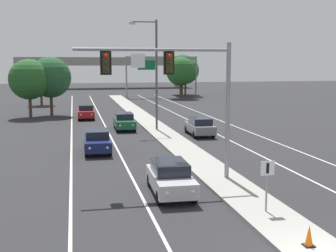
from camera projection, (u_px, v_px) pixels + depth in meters
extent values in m
cube|color=#9E9B93|center=(186.00, 151.00, 31.66)|extent=(2.40, 110.00, 0.15)
cube|color=silver|center=(111.00, 138.00, 37.48)|extent=(0.14, 100.00, 0.01)
cube|color=silver|center=(218.00, 134.00, 39.42)|extent=(0.14, 100.00, 0.01)
cube|color=silver|center=(72.00, 139.00, 36.80)|extent=(0.14, 100.00, 0.01)
cube|color=silver|center=(252.00, 133.00, 40.10)|extent=(0.14, 100.00, 0.01)
cylinder|color=gray|center=(228.00, 111.00, 23.57)|extent=(0.24, 0.24, 7.20)
cylinder|color=gray|center=(154.00, 50.00, 22.29)|extent=(7.99, 0.16, 0.16)
cube|color=black|center=(169.00, 63.00, 22.59)|extent=(0.56, 0.06, 1.20)
cube|color=#38330F|center=(169.00, 63.00, 22.55)|extent=(0.32, 0.32, 1.00)
sphere|color=red|center=(170.00, 56.00, 22.34)|extent=(0.22, 0.22, 0.22)
sphere|color=#282828|center=(170.00, 63.00, 22.38)|extent=(0.22, 0.22, 0.22)
sphere|color=#282828|center=(170.00, 69.00, 22.43)|extent=(0.22, 0.22, 0.22)
cube|color=black|center=(106.00, 63.00, 21.93)|extent=(0.56, 0.06, 1.20)
cube|color=#38330F|center=(106.00, 63.00, 21.89)|extent=(0.32, 0.32, 1.00)
sphere|color=red|center=(106.00, 56.00, 21.68)|extent=(0.22, 0.22, 0.22)
sphere|color=#282828|center=(106.00, 63.00, 21.72)|extent=(0.22, 0.22, 0.22)
sphere|color=#282828|center=(106.00, 69.00, 21.77)|extent=(0.22, 0.22, 0.22)
cube|color=white|center=(138.00, 61.00, 22.18)|extent=(0.70, 0.04, 0.70)
cylinder|color=gray|center=(267.00, 186.00, 18.40)|extent=(0.08, 0.08, 2.20)
cube|color=white|center=(267.00, 168.00, 18.26)|extent=(0.60, 0.03, 0.60)
cube|color=black|center=(268.00, 168.00, 18.25)|extent=(0.12, 0.01, 0.44)
cylinder|color=#4C4C51|center=(157.00, 75.00, 40.68)|extent=(0.20, 0.20, 10.00)
cylinder|color=#4C4C51|center=(144.00, 22.00, 39.77)|extent=(2.20, 0.12, 0.12)
cube|color=#B7B7B2|center=(132.00, 23.00, 39.57)|extent=(0.56, 0.28, 0.20)
cube|color=#B7B7BC|center=(171.00, 181.00, 21.38)|extent=(1.93, 4.45, 0.70)
cube|color=black|center=(170.00, 167.00, 21.50)|extent=(1.65, 2.42, 0.56)
sphere|color=#EAE5C6|center=(193.00, 192.00, 19.35)|extent=(0.18, 0.18, 0.18)
sphere|color=#EAE5C6|center=(167.00, 193.00, 19.15)|extent=(0.18, 0.18, 0.18)
cylinder|color=black|center=(194.00, 196.00, 20.11)|extent=(0.24, 0.65, 0.64)
cylinder|color=black|center=(159.00, 198.00, 19.82)|extent=(0.24, 0.65, 0.64)
cylinder|color=black|center=(180.00, 179.00, 23.03)|extent=(0.24, 0.65, 0.64)
cylinder|color=black|center=(150.00, 180.00, 22.75)|extent=(0.24, 0.65, 0.64)
cube|color=#141E4C|center=(97.00, 143.00, 31.43)|extent=(1.86, 4.42, 0.70)
cube|color=black|center=(97.00, 134.00, 31.55)|extent=(1.62, 2.40, 0.56)
sphere|color=#EAE5C6|center=(107.00, 148.00, 29.42)|extent=(0.18, 0.18, 0.18)
sphere|color=#EAE5C6|center=(90.00, 148.00, 29.19)|extent=(0.18, 0.18, 0.18)
cylinder|color=black|center=(110.00, 151.00, 30.18)|extent=(0.23, 0.64, 0.64)
cylinder|color=black|center=(86.00, 152.00, 29.87)|extent=(0.23, 0.64, 0.64)
cylinder|color=black|center=(107.00, 144.00, 33.09)|extent=(0.23, 0.64, 0.64)
cylinder|color=black|center=(86.00, 144.00, 32.78)|extent=(0.23, 0.64, 0.64)
cube|color=#195633|center=(124.00, 123.00, 42.04)|extent=(1.90, 4.44, 0.70)
cube|color=black|center=(124.00, 116.00, 42.17)|extent=(1.64, 2.41, 0.56)
sphere|color=#EAE5C6|center=(133.00, 125.00, 40.02)|extent=(0.18, 0.18, 0.18)
sphere|color=#EAE5C6|center=(120.00, 126.00, 39.81)|extent=(0.18, 0.18, 0.18)
cylinder|color=black|center=(135.00, 128.00, 40.78)|extent=(0.23, 0.64, 0.64)
cylinder|color=black|center=(117.00, 129.00, 40.49)|extent=(0.23, 0.64, 0.64)
cylinder|color=black|center=(131.00, 124.00, 43.70)|extent=(0.23, 0.64, 0.64)
cylinder|color=black|center=(115.00, 124.00, 43.40)|extent=(0.23, 0.64, 0.64)
cube|color=maroon|center=(86.00, 113.00, 50.22)|extent=(1.92, 4.45, 0.70)
cube|color=black|center=(86.00, 107.00, 50.35)|extent=(1.65, 2.42, 0.56)
sphere|color=#EAE5C6|center=(92.00, 115.00, 48.20)|extent=(0.18, 0.18, 0.18)
sphere|color=#EAE5C6|center=(81.00, 115.00, 47.99)|extent=(0.18, 0.18, 0.18)
cylinder|color=black|center=(94.00, 117.00, 48.96)|extent=(0.24, 0.65, 0.64)
cylinder|color=black|center=(79.00, 118.00, 48.67)|extent=(0.24, 0.65, 0.64)
cylinder|color=black|center=(93.00, 114.00, 51.88)|extent=(0.24, 0.65, 0.64)
cylinder|color=black|center=(79.00, 115.00, 51.59)|extent=(0.24, 0.65, 0.64)
cube|color=slate|center=(199.00, 128.00, 38.76)|extent=(1.88, 4.43, 0.70)
cube|color=black|center=(200.00, 121.00, 38.45)|extent=(1.63, 2.40, 0.56)
sphere|color=#EAE5C6|center=(187.00, 124.00, 40.76)|extent=(0.18, 0.18, 0.18)
sphere|color=#EAE5C6|center=(199.00, 124.00, 40.98)|extent=(0.18, 0.18, 0.18)
cylinder|color=black|center=(187.00, 130.00, 40.11)|extent=(0.23, 0.64, 0.64)
cylinder|color=black|center=(204.00, 129.00, 40.42)|extent=(0.23, 0.64, 0.64)
cylinder|color=black|center=(195.00, 135.00, 37.20)|extent=(0.23, 0.64, 0.64)
cylinder|color=black|center=(213.00, 134.00, 37.50)|extent=(0.23, 0.64, 0.64)
cube|color=black|center=(309.00, 245.00, 15.02)|extent=(0.36, 0.36, 0.04)
cone|color=orange|center=(309.00, 235.00, 14.96)|extent=(0.28, 0.28, 0.70)
cylinder|color=gray|center=(126.00, 77.00, 79.89)|extent=(0.28, 0.28, 7.50)
cylinder|color=gray|center=(196.00, 77.00, 82.58)|extent=(0.28, 0.28, 7.50)
cube|color=gray|center=(162.00, 58.00, 80.76)|extent=(13.00, 0.36, 0.70)
cube|color=#0F6033|center=(146.00, 65.00, 80.15)|extent=(3.20, 0.08, 1.70)
cube|color=#0F6033|center=(177.00, 65.00, 81.33)|extent=(3.20, 0.08, 1.70)
cube|color=gray|center=(104.00, 63.00, 110.74)|extent=(42.40, 6.40, 1.10)
cube|color=gray|center=(105.00, 59.00, 107.70)|extent=(42.40, 0.36, 0.90)
cube|color=gray|center=(24.00, 77.00, 107.25)|extent=(1.80, 2.40, 5.65)
cube|color=gray|center=(179.00, 76.00, 115.19)|extent=(1.80, 2.40, 5.65)
cylinder|color=#4C3823|center=(51.00, 105.00, 53.03)|extent=(0.36, 0.36, 2.65)
sphere|color=#1E4C28|center=(50.00, 77.00, 52.57)|extent=(4.85, 4.85, 4.85)
cylinder|color=#4C3823|center=(180.00, 91.00, 78.48)|extent=(0.36, 0.36, 2.79)
sphere|color=#235623|center=(181.00, 71.00, 77.99)|extent=(5.10, 5.10, 5.10)
cylinder|color=#4C3823|center=(30.00, 107.00, 51.39)|extent=(0.36, 0.36, 2.55)
sphere|color=#235623|center=(29.00, 79.00, 50.95)|extent=(4.67, 4.67, 4.67)
cylinder|color=#4C3823|center=(182.00, 87.00, 88.83)|extent=(0.36, 0.36, 3.01)
sphere|color=#1E4C28|center=(182.00, 68.00, 88.31)|extent=(5.50, 5.50, 5.50)
cylinder|color=#4C3823|center=(41.00, 98.00, 66.08)|extent=(0.36, 0.36, 2.21)
sphere|color=#1E4C28|center=(41.00, 80.00, 65.70)|extent=(4.04, 4.04, 4.04)
cylinder|color=#4C3823|center=(185.00, 89.00, 84.68)|extent=(0.36, 0.36, 2.82)
sphere|color=#2D6B2D|center=(185.00, 70.00, 84.19)|extent=(5.16, 5.16, 5.16)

